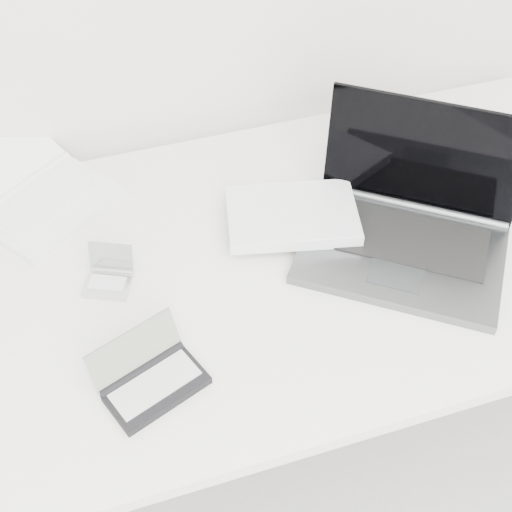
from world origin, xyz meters
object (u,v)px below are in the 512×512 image
object	(u,v)px
palmtop_charcoal	(150,379)
netbook_open_white	(35,193)
desk	(264,275)
laptop_large	(376,223)

from	to	relation	value
palmtop_charcoal	netbook_open_white	bearing A→B (deg)	83.85
netbook_open_white	palmtop_charcoal	world-z (taller)	palmtop_charcoal
netbook_open_white	desk	bearing A→B (deg)	-72.48
desk	palmtop_charcoal	world-z (taller)	palmtop_charcoal
laptop_large	netbook_open_white	distance (m)	0.70
desk	laptop_large	size ratio (longest dim) A/B	2.84
laptop_large	desk	bearing A→B (deg)	-147.00
laptop_large	palmtop_charcoal	size ratio (longest dim) A/B	2.89
desk	netbook_open_white	xyz separation A→B (m)	(-0.40, 0.30, 0.07)
desk	netbook_open_white	distance (m)	0.51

